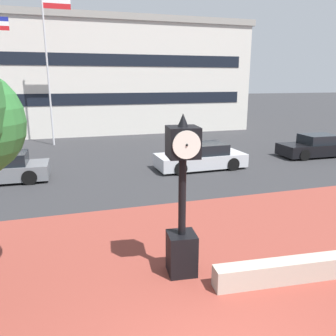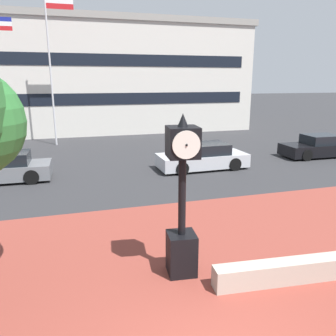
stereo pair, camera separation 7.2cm
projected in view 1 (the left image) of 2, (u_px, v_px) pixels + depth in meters
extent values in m
cube|color=brown|center=(187.00, 314.00, 6.54)|extent=(44.00, 11.76, 0.01)
cube|color=#ADA393|center=(283.00, 271.00, 7.54)|extent=(3.22, 0.67, 0.50)
cube|color=black|center=(182.00, 253.00, 7.83)|extent=(0.69, 0.69, 0.98)
cylinder|color=black|center=(182.00, 196.00, 7.49)|extent=(0.17, 0.17, 1.78)
cube|color=black|center=(183.00, 142.00, 7.18)|extent=(0.72, 0.72, 0.65)
cylinder|color=silver|center=(179.00, 139.00, 7.51)|extent=(0.58, 0.09, 0.58)
sphere|color=black|center=(179.00, 139.00, 7.52)|extent=(0.05, 0.05, 0.05)
cylinder|color=silver|center=(187.00, 145.00, 6.86)|extent=(0.58, 0.09, 0.58)
sphere|color=black|center=(187.00, 145.00, 6.84)|extent=(0.05, 0.05, 0.05)
cone|color=black|center=(183.00, 120.00, 7.07)|extent=(0.23, 0.23, 0.28)
cube|color=#B7BABF|center=(200.00, 160.00, 17.20)|extent=(4.52, 1.94, 0.64)
cube|color=black|center=(205.00, 149.00, 17.13)|extent=(2.10, 1.62, 0.56)
cylinder|color=black|center=(180.00, 168.00, 16.03)|extent=(0.65, 0.24, 0.64)
cylinder|color=black|center=(169.00, 161.00, 17.59)|extent=(0.65, 0.24, 0.64)
cylinder|color=black|center=(233.00, 164.00, 16.87)|extent=(0.65, 0.24, 0.64)
cylinder|color=black|center=(217.00, 157.00, 18.44)|extent=(0.65, 0.24, 0.64)
cube|color=slate|center=(1.00, 172.00, 14.96)|extent=(4.06, 1.82, 0.64)
cube|color=black|center=(4.00, 159.00, 14.87)|extent=(1.88, 1.52, 0.56)
cylinder|color=black|center=(29.00, 177.00, 14.56)|extent=(0.65, 0.24, 0.64)
cylinder|color=black|center=(33.00, 168.00, 16.06)|extent=(0.65, 0.24, 0.64)
cube|color=black|center=(314.00, 149.00, 19.98)|extent=(4.18, 1.85, 0.64)
cube|color=black|center=(318.00, 139.00, 19.90)|extent=(1.94, 1.55, 0.56)
cylinder|color=black|center=(304.00, 155.00, 18.92)|extent=(0.64, 0.23, 0.64)
cylinder|color=black|center=(287.00, 149.00, 20.44)|extent=(0.64, 0.23, 0.64)
cylinder|color=black|center=(323.00, 147.00, 21.11)|extent=(0.64, 0.23, 0.64)
cylinder|color=silver|center=(48.00, 71.00, 22.34)|extent=(0.12, 0.12, 9.88)
cube|color=white|center=(57.00, 0.00, 21.51)|extent=(1.67, 0.02, 0.33)
cube|color=red|center=(57.00, 6.00, 21.60)|extent=(1.67, 0.02, 0.33)
cube|color=beige|center=(111.00, 80.00, 33.00)|extent=(22.32, 13.67, 8.78)
cube|color=gray|center=(109.00, 29.00, 31.83)|extent=(22.77, 13.95, 0.50)
cube|color=black|center=(123.00, 99.00, 27.01)|extent=(20.09, 0.04, 0.90)
cube|color=black|center=(122.00, 60.00, 26.28)|extent=(20.09, 0.04, 0.90)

